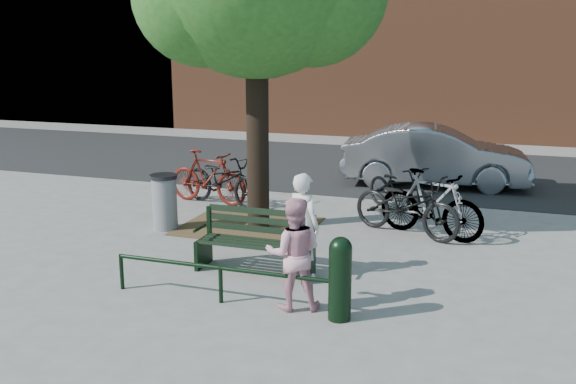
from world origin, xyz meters
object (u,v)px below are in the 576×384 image
(person_left, at_px, (303,225))
(person_right, at_px, (293,254))
(bollard, at_px, (340,276))
(bicycle_c, at_px, (399,188))
(litter_bin, at_px, (165,202))
(parked_car, at_px, (435,156))
(park_bench, at_px, (256,240))

(person_left, relative_size, person_right, 1.05)
(bollard, bearing_deg, bicycle_c, 91.67)
(person_left, height_order, person_right, person_left)
(person_right, xyz_separation_m, bicycle_c, (0.49, 5.24, -0.25))
(bollard, relative_size, bicycle_c, 0.58)
(bollard, relative_size, litter_bin, 1.05)
(person_left, relative_size, parked_car, 0.35)
(park_bench, relative_size, person_right, 1.19)
(litter_bin, xyz_separation_m, parked_car, (4.26, 5.25, 0.20))
(person_left, xyz_separation_m, bicycle_c, (0.73, 4.06, -0.29))
(person_left, bearing_deg, bollard, 148.04)
(person_left, height_order, parked_car, person_left)
(person_right, bearing_deg, bicycle_c, -115.79)
(person_left, relative_size, bicycle_c, 0.84)
(bicycle_c, bearing_deg, person_left, -148.81)
(bollard, bearing_deg, litter_bin, 145.08)
(bicycle_c, height_order, parked_car, parked_car)
(park_bench, height_order, person_left, person_left)
(park_bench, xyz_separation_m, bicycle_c, (1.44, 4.11, 0.00))
(person_left, bearing_deg, park_bench, 27.88)
(litter_bin, relative_size, bicycle_c, 0.56)
(person_left, distance_m, bicycle_c, 4.14)
(person_right, relative_size, litter_bin, 1.44)
(bollard, height_order, parked_car, parked_car)
(person_right, bearing_deg, litter_bin, -58.73)
(person_right, bearing_deg, park_bench, -70.33)
(park_bench, xyz_separation_m, person_left, (0.71, 0.05, 0.29))
(bollard, bearing_deg, parked_car, 88.11)
(person_left, xyz_separation_m, person_right, (0.24, -1.18, -0.03))
(person_right, distance_m, parked_car, 7.94)
(park_bench, xyz_separation_m, person_right, (0.95, -1.13, 0.25))
(litter_bin, bearing_deg, bollard, -34.92)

